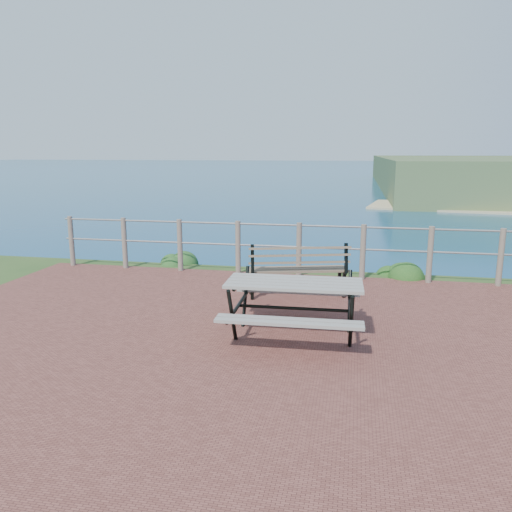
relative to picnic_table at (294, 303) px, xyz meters
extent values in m
cube|color=brown|center=(-0.29, -0.29, -0.45)|extent=(10.00, 7.00, 0.12)
plane|color=#125A71|center=(-0.29, 199.71, -0.45)|extent=(1200.00, 1200.00, 0.00)
cylinder|color=#6B5B4C|center=(-4.89, 3.06, 0.07)|extent=(0.10, 0.10, 1.00)
cylinder|color=#6B5B4C|center=(-3.74, 3.06, 0.07)|extent=(0.10, 0.10, 1.00)
cylinder|color=#6B5B4C|center=(-2.59, 3.06, 0.07)|extent=(0.10, 0.10, 1.00)
cylinder|color=#6B5B4C|center=(-1.44, 3.06, 0.07)|extent=(0.10, 0.10, 1.00)
cylinder|color=#6B5B4C|center=(-0.29, 3.06, 0.07)|extent=(0.10, 0.10, 1.00)
cylinder|color=#6B5B4C|center=(0.86, 3.06, 0.07)|extent=(0.10, 0.10, 1.00)
cylinder|color=#6B5B4C|center=(2.01, 3.06, 0.07)|extent=(0.10, 0.10, 1.00)
cylinder|color=#6B5B4C|center=(3.16, 3.06, 0.07)|extent=(0.10, 0.10, 1.00)
cylinder|color=slate|center=(-0.29, 3.06, 0.52)|extent=(9.40, 0.04, 0.04)
cylinder|color=slate|center=(-0.29, 3.06, 0.12)|extent=(9.40, 0.04, 0.04)
cube|color=gray|center=(0.00, 0.00, 0.25)|extent=(1.68, 0.74, 0.04)
cube|color=gray|center=(0.00, 0.00, -0.02)|extent=(1.67, 0.30, 0.04)
cube|color=gray|center=(0.00, 0.00, -0.02)|extent=(1.67, 0.30, 0.04)
cylinder|color=black|center=(0.00, 0.00, -0.07)|extent=(1.43, 0.09, 0.04)
cube|color=brown|center=(-0.17, 1.78, 0.00)|extent=(1.62, 0.81, 0.04)
cube|color=brown|center=(-0.17, 1.78, 0.28)|extent=(1.55, 0.55, 0.36)
cube|color=black|center=(-0.17, 1.78, -0.21)|extent=(0.06, 0.07, 0.43)
cube|color=black|center=(-0.17, 1.78, -0.21)|extent=(0.06, 0.07, 0.43)
cube|color=black|center=(-0.17, 1.78, -0.21)|extent=(0.06, 0.07, 0.43)
cube|color=black|center=(-0.17, 1.78, -0.21)|extent=(0.06, 0.07, 0.43)
ellipsoid|color=#1D4E1F|center=(-2.92, 3.82, -0.45)|extent=(0.69, 0.69, 0.40)
ellipsoid|color=#164718|center=(1.50, 3.61, -0.45)|extent=(0.69, 0.69, 0.40)
camera|label=1|loc=(0.71, -5.90, 1.84)|focal=35.00mm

